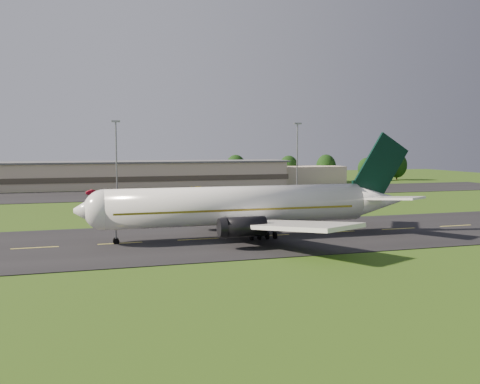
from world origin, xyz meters
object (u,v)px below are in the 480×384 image
object	(u,v)px
light_mast_east	(297,147)
service_vehicle_d	(200,189)
light_mast_centre	(116,148)
service_vehicle_b	(94,192)
service_vehicle_c	(162,193)
airliner	(244,206)
terminal	(118,175)

from	to	relation	value
light_mast_east	service_vehicle_d	distance (m)	34.53
light_mast_centre	light_mast_east	xyz separation A→B (m)	(55.00, 0.00, 0.00)
service_vehicle_b	service_vehicle_c	size ratio (longest dim) A/B	0.87
airliner	service_vehicle_c	bearing A→B (deg)	92.08
light_mast_east	service_vehicle_c	bearing A→B (deg)	-163.11
light_mast_east	service_vehicle_d	size ratio (longest dim) A/B	4.01
terminal	service_vehicle_d	world-z (taller)	terminal
service_vehicle_d	airliner	bearing A→B (deg)	-170.70
airliner	service_vehicle_b	world-z (taller)	airliner
service_vehicle_b	light_mast_east	bearing A→B (deg)	-86.47
airliner	terminal	distance (m)	96.87
service_vehicle_c	light_mast_centre	bearing A→B (deg)	130.08
terminal	service_vehicle_d	bearing A→B (deg)	-44.23
airliner	service_vehicle_d	xyz separation A→B (m)	(10.12, 75.22, -3.83)
light_mast_centre	terminal	bearing A→B (deg)	85.05
light_mast_centre	service_vehicle_d	world-z (taller)	light_mast_centre
light_mast_east	service_vehicle_b	size ratio (longest dim) A/B	4.97
service_vehicle_b	service_vehicle_d	distance (m)	29.49
airliner	light_mast_east	bearing A→B (deg)	62.54
service_vehicle_c	service_vehicle_d	bearing A→B (deg)	36.67
light_mast_centre	airliner	bearing A→B (deg)	-80.89
service_vehicle_c	service_vehicle_d	size ratio (longest dim) A/B	0.93
airliner	service_vehicle_b	distance (m)	77.04
airliner	service_vehicle_b	size ratio (longest dim) A/B	12.51
light_mast_east	service_vehicle_b	bearing A→B (deg)	-174.85
airliner	service_vehicle_d	bearing A→B (deg)	82.67
light_mast_centre	light_mast_east	distance (m)	55.00
airliner	service_vehicle_b	bearing A→B (deg)	104.91
service_vehicle_d	service_vehicle_c	bearing A→B (deg)	142.36
service_vehicle_c	service_vehicle_b	bearing A→B (deg)	156.82
light_mast_centre	service_vehicle_b	world-z (taller)	light_mast_centre
light_mast_east	service_vehicle_d	world-z (taller)	light_mast_east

